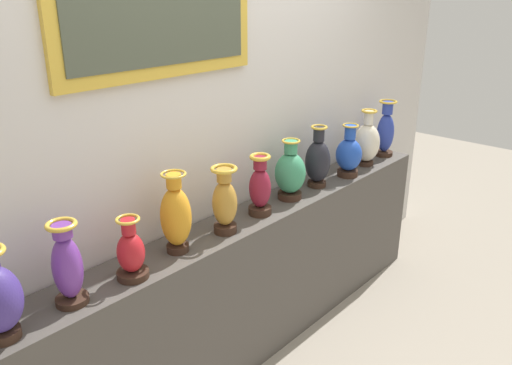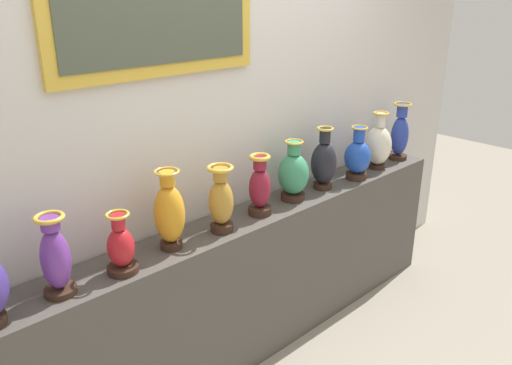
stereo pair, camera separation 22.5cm
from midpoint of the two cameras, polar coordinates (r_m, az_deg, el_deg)
ground_plane at (r=3.44m, az=-1.96°, el=-17.35°), size 10.80×10.80×0.00m
display_shelf at (r=3.18m, az=-2.06°, el=-10.91°), size 3.19×0.32×0.91m
back_wall at (r=2.90m, az=-5.65°, el=9.71°), size 4.80×0.14×3.12m
vase_violet at (r=2.26m, az=-22.88°, el=-8.59°), size 0.13×0.13×0.37m
vase_crimson at (r=2.38m, az=-16.34°, el=-7.57°), size 0.14×0.14×0.29m
vase_amber at (r=2.52m, az=-11.40°, el=-3.69°), size 0.15×0.15×0.41m
vase_ochre at (r=2.68m, az=-5.89°, el=-2.19°), size 0.14×0.14×0.37m
vase_burgundy at (r=2.89m, az=-1.78°, el=-0.61°), size 0.13×0.13×0.35m
vase_jade at (r=3.10m, az=1.74°, el=1.01°), size 0.19×0.19×0.37m
vase_onyx at (r=3.30m, az=4.91°, el=2.40°), size 0.16×0.16×0.40m
vase_sapphire at (r=3.52m, az=8.43°, el=3.06°), size 0.18×0.18×0.36m
vase_ivory at (r=3.75m, az=10.49°, el=4.43°), size 0.18×0.18×0.41m
vase_cobalt at (r=4.00m, az=12.57°, el=5.54°), size 0.14×0.14×0.42m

